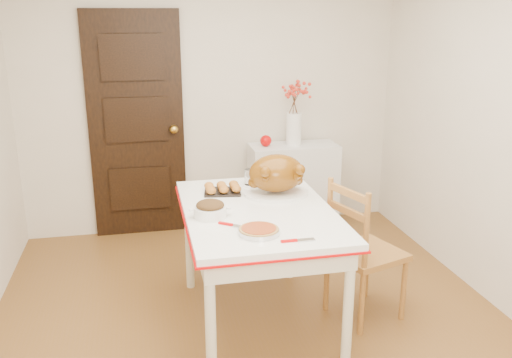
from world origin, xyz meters
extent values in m
cube|color=brown|center=(0.00, 0.00, 0.00)|extent=(3.50, 4.00, 0.00)
cube|color=beige|center=(0.00, 2.00, 1.25)|extent=(3.50, 0.00, 2.50)
cube|color=beige|center=(0.00, -2.00, 1.25)|extent=(3.50, 0.00, 2.50)
cube|color=black|center=(-0.70, 1.97, 1.03)|extent=(0.85, 0.06, 2.06)
cube|color=silver|center=(0.74, 1.78, 0.41)|extent=(0.83, 0.37, 0.83)
sphere|color=#C70405|center=(0.47, 1.78, 0.88)|extent=(0.11, 0.11, 0.11)
cylinder|color=#983917|center=(-0.05, -0.26, 0.85)|extent=(0.25, 0.25, 0.05)
cylinder|color=white|center=(0.08, 0.65, 0.89)|extent=(0.08, 0.08, 0.11)
camera|label=1|loc=(-0.66, -3.03, 2.02)|focal=38.23mm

